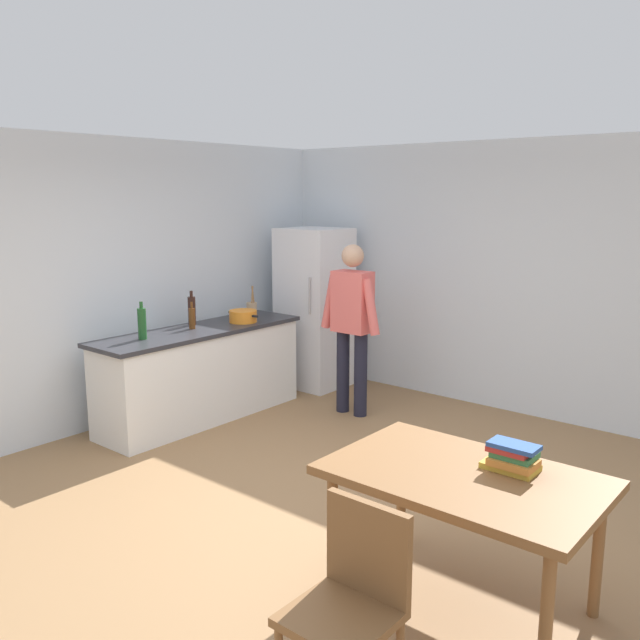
% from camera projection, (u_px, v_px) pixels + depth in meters
% --- Properties ---
extents(ground_plane, '(14.00, 14.00, 0.00)m').
position_uv_depth(ground_plane, '(301.00, 506.00, 4.73)').
color(ground_plane, '#936D47').
extents(wall_back, '(6.40, 0.12, 2.70)m').
position_uv_depth(wall_back, '(496.00, 277.00, 6.74)').
color(wall_back, silver).
rests_on(wall_back, ground_plane).
extents(wall_left, '(0.12, 5.60, 2.70)m').
position_uv_depth(wall_left, '(107.00, 283.00, 6.25)').
color(wall_left, silver).
rests_on(wall_left, ground_plane).
extents(kitchen_counter, '(0.64, 2.20, 0.90)m').
position_uv_depth(kitchen_counter, '(201.00, 373.00, 6.50)').
color(kitchen_counter, white).
rests_on(kitchen_counter, ground_plane).
extents(refrigerator, '(0.70, 0.67, 1.80)m').
position_uv_depth(refrigerator, '(314.00, 308.00, 7.56)').
color(refrigerator, white).
rests_on(refrigerator, ground_plane).
extents(person, '(0.70, 0.22, 1.70)m').
position_uv_depth(person, '(352.00, 318.00, 6.53)').
color(person, '#1E1E2D').
rests_on(person, ground_plane).
extents(dining_table, '(1.40, 0.90, 0.75)m').
position_uv_depth(dining_table, '(463.00, 486.00, 3.49)').
color(dining_table, brown).
rests_on(dining_table, ground_plane).
extents(chair, '(0.42, 0.42, 0.91)m').
position_uv_depth(chair, '(352.00, 595.00, 2.79)').
color(chair, brown).
rests_on(chair, ground_plane).
extents(cooking_pot, '(0.40, 0.28, 0.12)m').
position_uv_depth(cooking_pot, '(243.00, 316.00, 6.73)').
color(cooking_pot, orange).
rests_on(cooking_pot, kitchen_counter).
extents(utensil_jar, '(0.11, 0.11, 0.32)m').
position_uv_depth(utensil_jar, '(252.00, 308.00, 7.08)').
color(utensil_jar, tan).
rests_on(utensil_jar, kitchen_counter).
extents(bottle_wine_green, '(0.08, 0.08, 0.34)m').
position_uv_depth(bottle_wine_green, '(142.00, 323.00, 5.93)').
color(bottle_wine_green, '#1E5123').
rests_on(bottle_wine_green, kitchen_counter).
extents(bottle_beer_brown, '(0.06, 0.06, 0.26)m').
position_uv_depth(bottle_beer_brown, '(192.00, 318.00, 6.38)').
color(bottle_beer_brown, '#5B3314').
rests_on(bottle_beer_brown, kitchen_counter).
extents(bottle_wine_dark, '(0.08, 0.08, 0.34)m').
position_uv_depth(bottle_wine_dark, '(192.00, 310.00, 6.57)').
color(bottle_wine_dark, black).
rests_on(bottle_wine_dark, kitchen_counter).
extents(book_stack, '(0.29, 0.21, 0.16)m').
position_uv_depth(book_stack, '(513.00, 457.00, 3.50)').
color(book_stack, gold).
rests_on(book_stack, dining_table).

